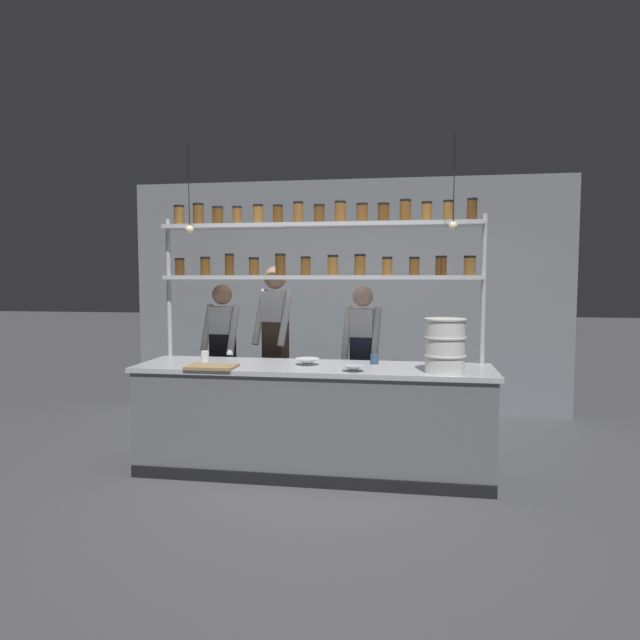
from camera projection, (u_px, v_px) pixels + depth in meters
ground_plane at (313, 472)px, 4.89m from camera, size 40.00×40.00×0.00m
back_wall at (345, 296)px, 7.07m from camera, size 5.41×0.12×2.85m
prep_counter at (313, 419)px, 4.85m from camera, size 3.01×0.76×0.92m
spice_shelf_unit at (320, 253)px, 5.07m from camera, size 2.89×0.28×2.34m
chef_left at (223, 352)px, 5.74m from camera, size 0.38×0.30×1.59m
chef_center at (275, 340)px, 5.70m from camera, size 0.41×0.35×1.77m
chef_right at (363, 356)px, 5.52m from camera, size 0.39×0.31×1.58m
container_stack at (445, 346)px, 4.44m from camera, size 0.32×0.32×0.43m
cutting_board at (212, 367)px, 4.68m from camera, size 0.40×0.26×0.02m
prep_bowl_near_left at (353, 369)px, 4.52m from camera, size 0.18×0.18×0.05m
prep_bowl_center_front at (307, 362)px, 4.85m from camera, size 0.21×0.21×0.06m
serving_cup_front at (374, 359)px, 4.90m from camera, size 0.07×0.07×0.09m
serving_cup_by_board at (205, 357)px, 4.99m from camera, size 0.07×0.07×0.10m
pendant_light_row at (316, 222)px, 4.72m from camera, size 2.29×0.07×0.76m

